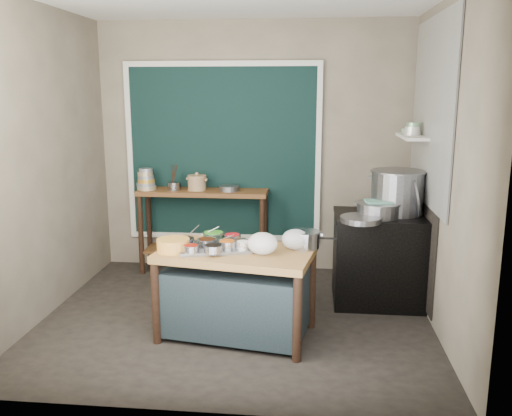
# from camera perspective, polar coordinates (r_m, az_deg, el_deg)

# --- Properties ---
(floor) EXTENTS (3.50, 3.00, 0.02)m
(floor) POSITION_cam_1_polar(r_m,az_deg,el_deg) (5.07, -2.08, -11.59)
(floor) COLOR black
(floor) RESTS_ON ground
(back_wall) EXTENTS (3.50, 0.02, 2.80)m
(back_wall) POSITION_cam_1_polar(r_m,az_deg,el_deg) (6.17, -0.24, 6.31)
(back_wall) COLOR gray
(back_wall) RESTS_ON floor
(left_wall) EXTENTS (0.02, 3.00, 2.80)m
(left_wall) POSITION_cam_1_polar(r_m,az_deg,el_deg) (5.23, -21.74, 4.36)
(left_wall) COLOR gray
(left_wall) RESTS_ON floor
(right_wall) EXTENTS (0.02, 3.00, 2.80)m
(right_wall) POSITION_cam_1_polar(r_m,az_deg,el_deg) (4.77, 19.27, 3.86)
(right_wall) COLOR gray
(right_wall) RESTS_ON floor
(curtain_panel) EXTENTS (2.10, 0.02, 1.90)m
(curtain_panel) POSITION_cam_1_polar(r_m,az_deg,el_deg) (6.18, -3.53, 5.83)
(curtain_panel) COLOR black
(curtain_panel) RESTS_ON back_wall
(curtain_frame) EXTENTS (2.22, 0.03, 2.02)m
(curtain_frame) POSITION_cam_1_polar(r_m,az_deg,el_deg) (6.17, -3.54, 5.82)
(curtain_frame) COLOR beige
(curtain_frame) RESTS_ON back_wall
(tile_panel) EXTENTS (0.02, 1.70, 1.70)m
(tile_panel) POSITION_cam_1_polar(r_m,az_deg,el_deg) (5.26, 17.99, 9.60)
(tile_panel) COLOR #B2B2AA
(tile_panel) RESTS_ON right_wall
(soot_patch) EXTENTS (0.01, 1.30, 1.30)m
(soot_patch) POSITION_cam_1_polar(r_m,az_deg,el_deg) (5.52, 17.05, -2.34)
(soot_patch) COLOR black
(soot_patch) RESTS_ON right_wall
(wall_shelf) EXTENTS (0.22, 0.70, 0.03)m
(wall_shelf) POSITION_cam_1_polar(r_m,az_deg,el_deg) (5.55, 16.12, 7.23)
(wall_shelf) COLOR beige
(wall_shelf) RESTS_ON right_wall
(prep_table) EXTENTS (1.35, 0.92, 0.75)m
(prep_table) POSITION_cam_1_polar(r_m,az_deg,el_deg) (4.60, -2.09, -8.95)
(prep_table) COLOR olive
(prep_table) RESTS_ON floor
(back_counter) EXTENTS (1.45, 0.40, 0.95)m
(back_counter) POSITION_cam_1_polar(r_m,az_deg,el_deg) (6.20, -5.53, -2.43)
(back_counter) COLOR brown
(back_counter) RESTS_ON floor
(stove_block) EXTENTS (0.90, 0.68, 0.85)m
(stove_block) POSITION_cam_1_polar(r_m,az_deg,el_deg) (5.44, 13.01, -5.35)
(stove_block) COLOR black
(stove_block) RESTS_ON floor
(stove_top) EXTENTS (0.92, 0.69, 0.03)m
(stove_top) POSITION_cam_1_polar(r_m,az_deg,el_deg) (5.32, 13.24, -0.83)
(stove_top) COLOR black
(stove_top) RESTS_ON stove_block
(condiment_tray) EXTENTS (0.67, 0.55, 0.03)m
(condiment_tray) POSITION_cam_1_polar(r_m,az_deg,el_deg) (4.54, -4.40, -4.12)
(condiment_tray) COLOR gray
(condiment_tray) RESTS_ON prep_table
(condiment_bowls) EXTENTS (0.64, 0.51, 0.07)m
(condiment_bowls) POSITION_cam_1_polar(r_m,az_deg,el_deg) (4.52, -4.65, -3.60)
(condiment_bowls) COLOR gray
(condiment_bowls) RESTS_ON condiment_tray
(yellow_basin) EXTENTS (0.35, 0.35, 0.10)m
(yellow_basin) POSITION_cam_1_polar(r_m,az_deg,el_deg) (4.50, -8.71, -3.88)
(yellow_basin) COLOR #B88F36
(yellow_basin) RESTS_ON prep_table
(saucepan) EXTENTS (0.27, 0.27, 0.14)m
(saucepan) POSITION_cam_1_polar(r_m,az_deg,el_deg) (4.55, 5.12, -3.31)
(saucepan) COLOR gray
(saucepan) RESTS_ON prep_table
(plastic_bag_a) EXTENTS (0.28, 0.25, 0.18)m
(plastic_bag_a) POSITION_cam_1_polar(r_m,az_deg,el_deg) (4.34, 0.69, -3.76)
(plastic_bag_a) COLOR white
(plastic_bag_a) RESTS_ON prep_table
(plastic_bag_b) EXTENTS (0.27, 0.24, 0.17)m
(plastic_bag_b) POSITION_cam_1_polar(r_m,az_deg,el_deg) (4.50, 4.17, -3.31)
(plastic_bag_b) COLOR white
(plastic_bag_b) RESTS_ON prep_table
(bowl_stack) EXTENTS (0.21, 0.21, 0.24)m
(bowl_stack) POSITION_cam_1_polar(r_m,az_deg,el_deg) (6.21, -11.50, 2.88)
(bowl_stack) COLOR tan
(bowl_stack) RESTS_ON back_counter
(utensil_cup) EXTENTS (0.16, 0.16, 0.09)m
(utensil_cup) POSITION_cam_1_polar(r_m,az_deg,el_deg) (6.13, -8.61, 2.30)
(utensil_cup) COLOR gray
(utensil_cup) RESTS_ON back_counter
(ceramic_crock) EXTENTS (0.28, 0.28, 0.15)m
(ceramic_crock) POSITION_cam_1_polar(r_m,az_deg,el_deg) (6.09, -6.23, 2.57)
(ceramic_crock) COLOR #997A53
(ceramic_crock) RESTS_ON back_counter
(wide_bowl) EXTENTS (0.29, 0.29, 0.06)m
(wide_bowl) POSITION_cam_1_polar(r_m,az_deg,el_deg) (6.02, -2.85, 2.09)
(wide_bowl) COLOR gray
(wide_bowl) RESTS_ON back_counter
(stock_pot) EXTENTS (0.57, 0.57, 0.42)m
(stock_pot) POSITION_cam_1_polar(r_m,az_deg,el_deg) (5.36, 14.64, 1.63)
(stock_pot) COLOR gray
(stock_pot) RESTS_ON stove_top
(pot_lid) EXTENTS (0.12, 0.41, 0.40)m
(pot_lid) POSITION_cam_1_polar(r_m,az_deg,el_deg) (5.28, 16.43, 1.26)
(pot_lid) COLOR gray
(pot_lid) RESTS_ON stove_top
(steamer) EXTENTS (0.53, 0.53, 0.14)m
(steamer) POSITION_cam_1_polar(r_m,az_deg,el_deg) (5.20, 12.74, -0.16)
(steamer) COLOR gray
(steamer) RESTS_ON stove_top
(green_cloth) EXTENTS (0.25, 0.20, 0.02)m
(green_cloth) POSITION_cam_1_polar(r_m,az_deg,el_deg) (5.18, 12.78, 0.68)
(green_cloth) COLOR #5B997F
(green_cloth) RESTS_ON steamer
(shallow_pan) EXTENTS (0.42, 0.42, 0.05)m
(shallow_pan) POSITION_cam_1_polar(r_m,az_deg,el_deg) (4.97, 10.98, -1.17)
(shallow_pan) COLOR gray
(shallow_pan) RESTS_ON stove_top
(shelf_bowl_stack) EXTENTS (0.16, 0.16, 0.12)m
(shelf_bowl_stack) POSITION_cam_1_polar(r_m,az_deg,el_deg) (5.52, 16.20, 7.97)
(shelf_bowl_stack) COLOR silver
(shelf_bowl_stack) RESTS_ON wall_shelf
(shelf_bowl_green) EXTENTS (0.18, 0.18, 0.05)m
(shelf_bowl_green) POSITION_cam_1_polar(r_m,az_deg,el_deg) (5.76, 15.77, 7.81)
(shelf_bowl_green) COLOR gray
(shelf_bowl_green) RESTS_ON wall_shelf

